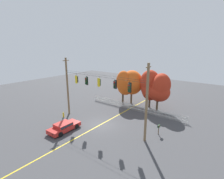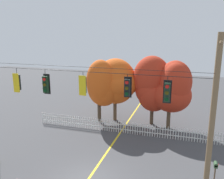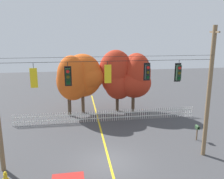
{
  "view_description": "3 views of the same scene",
  "coord_description": "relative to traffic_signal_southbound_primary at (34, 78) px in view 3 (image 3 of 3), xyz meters",
  "views": [
    {
      "loc": [
        14.74,
        -16.7,
        10.92
      ],
      "look_at": [
        0.91,
        1.5,
        5.05
      ],
      "focal_mm": 27.11,
      "sensor_mm": 36.0,
      "label": 1
    },
    {
      "loc": [
        5.6,
        -12.69,
        9.33
      ],
      "look_at": [
        1.06,
        1.85,
        5.6
      ],
      "focal_mm": 39.54,
      "sensor_mm": 36.0,
      "label": 2
    },
    {
      "loc": [
        -2.07,
        -14.98,
        8.81
      ],
      "look_at": [
        0.41,
        1.47,
        4.8
      ],
      "focal_mm": 38.84,
      "sensor_mm": 36.0,
      "label": 3
    }
  ],
  "objects": [
    {
      "name": "autumn_oak_far_east",
      "position": [
        6.94,
        10.91,
        -2.18
      ],
      "size": [
        3.71,
        3.16,
        6.88
      ],
      "color": "#473828",
      "rests_on": "ground"
    },
    {
      "name": "autumn_maple_mid",
      "position": [
        3.36,
        10.84,
        -1.9
      ],
      "size": [
        4.48,
        3.83,
        6.5
      ],
      "color": "brown",
      "rests_on": "ground"
    },
    {
      "name": "ground",
      "position": [
        4.6,
        0.01,
        -6.08
      ],
      "size": [
        80.0,
        80.0,
        0.0
      ],
      "primitive_type": "plane",
      "color": "#424244"
    },
    {
      "name": "traffic_signal_westbound_side",
      "position": [
        4.5,
        0.0,
        0.13
      ],
      "size": [
        0.43,
        0.38,
        1.37
      ],
      "color": "black"
    },
    {
      "name": "autumn_maple_far_west",
      "position": [
        9.01,
        10.46,
        -2.12
      ],
      "size": [
        3.71,
        3.46,
        6.53
      ],
      "color": "brown",
      "rests_on": "ground"
    },
    {
      "name": "roadside_mailbox",
      "position": [
        12.26,
        2.4,
        -5.03
      ],
      "size": [
        0.25,
        0.44,
        1.3
      ],
      "color": "brown",
      "rests_on": "ground"
    },
    {
      "name": "fire_hydrant",
      "position": [
        -1.79,
        -1.56,
        -5.67
      ],
      "size": [
        0.38,
        0.22,
        0.83
      ],
      "color": "gold",
      "rests_on": "ground"
    },
    {
      "name": "autumn_maple_near_fence",
      "position": [
        2.12,
        9.94,
        -2.1
      ],
      "size": [
        3.4,
        3.2,
        6.47
      ],
      "color": "#473828",
      "rests_on": "ground"
    },
    {
      "name": "traffic_signal_eastbound_side",
      "position": [
        2.03,
        0.02,
        0.01
      ],
      "size": [
        0.43,
        0.38,
        1.54
      ],
      "color": "black"
    },
    {
      "name": "traffic_signal_northbound_secondary",
      "position": [
        9.23,
        0.02,
        0.07
      ],
      "size": [
        0.43,
        0.38,
        1.48
      ],
      "color": "black"
    },
    {
      "name": "traffic_signal_southbound_primary",
      "position": [
        0.0,
        0.0,
        0.0
      ],
      "size": [
        0.43,
        0.38,
        1.52
      ],
      "color": "black"
    },
    {
      "name": "signal_support_span",
      "position": [
        4.6,
        0.01,
        -1.39
      ],
      "size": [
        14.18,
        1.1,
        9.22
      ],
      "color": "brown",
      "rests_on": "ground"
    },
    {
      "name": "lane_centerline_stripe",
      "position": [
        4.6,
        0.01,
        -6.07
      ],
      "size": [
        0.16,
        36.0,
        0.01
      ],
      "primitive_type": "cube",
      "color": "gold",
      "rests_on": "ground"
    },
    {
      "name": "traffic_signal_northbound_primary",
      "position": [
        7.1,
        0.02,
        0.17
      ],
      "size": [
        0.43,
        0.38,
        1.33
      ],
      "color": "black"
    },
    {
      "name": "white_picket_fence",
      "position": [
        5.43,
        7.84,
        -5.52
      ],
      "size": [
        18.21,
        0.06,
        1.12
      ],
      "color": "silver",
      "rests_on": "ground"
    }
  ]
}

